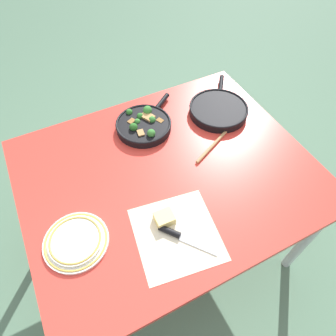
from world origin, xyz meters
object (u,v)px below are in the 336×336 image
grater_knife (179,236)px  dinner_plate_stack (76,241)px  skillet_eggs (218,109)px  wooden_spoon (223,135)px  cheese_block (164,218)px  skillet_broccoli (144,124)px

grater_knife → dinner_plate_stack: 0.38m
skillet_eggs → wooden_spoon: 0.16m
wooden_spoon → cheese_block: (-0.45, -0.28, 0.01)m
skillet_eggs → grater_knife: size_ratio=1.91×
cheese_block → wooden_spoon: bearing=31.8°
skillet_broccoli → wooden_spoon: 0.38m
cheese_block → skillet_broccoli: bearing=74.6°
skillet_broccoli → dinner_plate_stack: (-0.47, -0.43, -0.01)m
wooden_spoon → dinner_plate_stack: (-0.78, -0.21, 0.00)m
skillet_eggs → dinner_plate_stack: size_ratio=1.57×
dinner_plate_stack → wooden_spoon: bearing=15.2°
wooden_spoon → dinner_plate_stack: dinner_plate_stack is taller
skillet_broccoli → dinner_plate_stack: skillet_broccoli is taller
dinner_plate_stack → skillet_broccoli: bearing=42.8°
skillet_eggs → wooden_spoon: size_ratio=1.17×
skillet_broccoli → skillet_eggs: (0.38, -0.07, -0.00)m
skillet_broccoli → grater_knife: skillet_broccoli is taller
skillet_broccoli → cheese_block: bearing=-141.9°
cheese_block → dinner_plate_stack: size_ratio=0.31×
skillet_broccoli → skillet_eggs: bearing=-47.0°
cheese_block → skillet_eggs: bearing=39.5°
wooden_spoon → grater_knife: 0.56m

